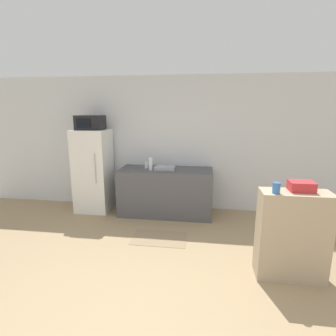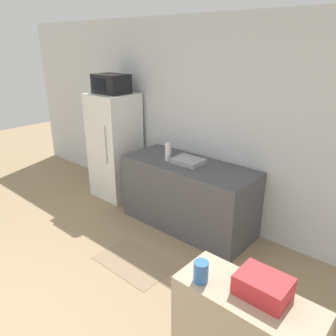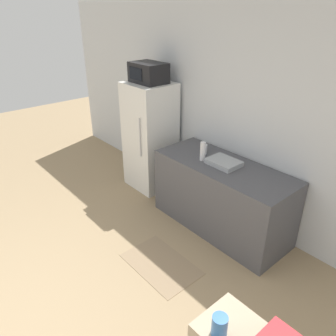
{
  "view_description": "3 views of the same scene",
  "coord_description": "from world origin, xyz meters",
  "px_view_note": "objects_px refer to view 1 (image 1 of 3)",
  "views": [
    {
      "loc": [
        0.62,
        -1.94,
        1.96
      ],
      "look_at": [
        0.09,
        1.91,
        1.09
      ],
      "focal_mm": 28.0,
      "sensor_mm": 36.0,
      "label": 1
    },
    {
      "loc": [
        2.24,
        -0.26,
        2.28
      ],
      "look_at": [
        0.41,
        1.83,
        1.21
      ],
      "focal_mm": 35.0,
      "sensor_mm": 36.0,
      "label": 2
    },
    {
      "loc": [
        2.09,
        0.03,
        2.57
      ],
      "look_at": [
        -0.02,
        1.86,
        1.16
      ],
      "focal_mm": 35.0,
      "sensor_mm": 36.0,
      "label": 3
    }
  ],
  "objects_px": {
    "basket": "(301,186)",
    "jar": "(276,188)",
    "microwave": "(90,123)",
    "bottle_short": "(147,165)",
    "bottle_tall": "(151,164)",
    "refrigerator": "(93,171)"
  },
  "relations": [
    {
      "from": "bottle_tall",
      "to": "bottle_short",
      "type": "bearing_deg",
      "value": 126.79
    },
    {
      "from": "bottle_short",
      "to": "bottle_tall",
      "type": "bearing_deg",
      "value": -53.21
    },
    {
      "from": "basket",
      "to": "bottle_tall",
      "type": "bearing_deg",
      "value": 142.11
    },
    {
      "from": "microwave",
      "to": "jar",
      "type": "xyz_separation_m",
      "value": [
        2.93,
        -1.84,
        -0.6
      ]
    },
    {
      "from": "refrigerator",
      "to": "basket",
      "type": "height_order",
      "value": "refrigerator"
    },
    {
      "from": "microwave",
      "to": "basket",
      "type": "distance_m",
      "value": 3.71
    },
    {
      "from": "bottle_tall",
      "to": "basket",
      "type": "bearing_deg",
      "value": -37.89
    },
    {
      "from": "bottle_tall",
      "to": "jar",
      "type": "xyz_separation_m",
      "value": [
        1.76,
        -1.73,
        0.13
      ]
    },
    {
      "from": "microwave",
      "to": "bottle_tall",
      "type": "bearing_deg",
      "value": -5.46
    },
    {
      "from": "microwave",
      "to": "jar",
      "type": "height_order",
      "value": "microwave"
    },
    {
      "from": "microwave",
      "to": "bottle_short",
      "type": "distance_m",
      "value": 1.32
    },
    {
      "from": "basket",
      "to": "jar",
      "type": "xyz_separation_m",
      "value": [
        -0.3,
        -0.12,
        0.01
      ]
    },
    {
      "from": "refrigerator",
      "to": "bottle_short",
      "type": "xyz_separation_m",
      "value": [
        1.06,
        0.04,
        0.14
      ]
    },
    {
      "from": "refrigerator",
      "to": "bottle_short",
      "type": "height_order",
      "value": "refrigerator"
    },
    {
      "from": "bottle_tall",
      "to": "bottle_short",
      "type": "xyz_separation_m",
      "value": [
        -0.11,
        0.15,
        -0.05
      ]
    },
    {
      "from": "refrigerator",
      "to": "microwave",
      "type": "xyz_separation_m",
      "value": [
        -0.0,
        -0.0,
        0.93
      ]
    },
    {
      "from": "refrigerator",
      "to": "jar",
      "type": "xyz_separation_m",
      "value": [
        2.93,
        -1.84,
        0.32
      ]
    },
    {
      "from": "microwave",
      "to": "bottle_short",
      "type": "relative_size",
      "value": 3.95
    },
    {
      "from": "microwave",
      "to": "bottle_tall",
      "type": "height_order",
      "value": "microwave"
    },
    {
      "from": "bottle_short",
      "to": "jar",
      "type": "xyz_separation_m",
      "value": [
        1.87,
        -1.88,
        0.19
      ]
    },
    {
      "from": "jar",
      "to": "bottle_tall",
      "type": "bearing_deg",
      "value": 135.52
    },
    {
      "from": "basket",
      "to": "jar",
      "type": "relative_size",
      "value": 2.16
    }
  ]
}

